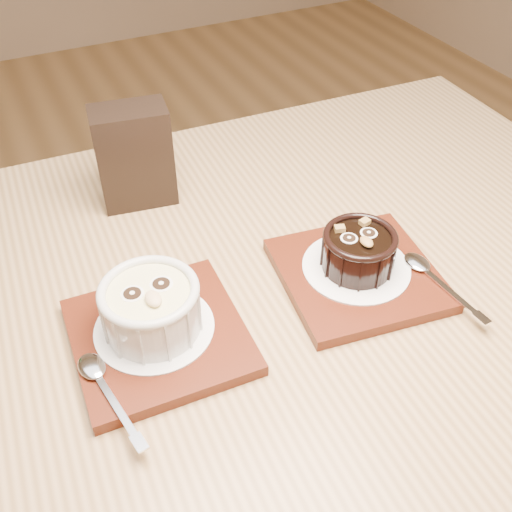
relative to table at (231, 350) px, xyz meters
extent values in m
plane|color=brown|center=(0.10, 0.23, -0.66)|extent=(5.00, 5.00, 0.00)
cube|color=olive|center=(0.00, 0.00, 0.07)|extent=(1.23, 0.85, 0.04)
cylinder|color=olive|center=(0.56, 0.33, -0.30)|extent=(0.06, 0.06, 0.71)
cube|color=#531D0D|center=(-0.09, -0.02, 0.10)|extent=(0.19, 0.19, 0.01)
cylinder|color=white|center=(-0.10, -0.02, 0.11)|extent=(0.13, 0.13, 0.00)
cylinder|color=silver|center=(-0.10, -0.02, 0.13)|extent=(0.10, 0.10, 0.05)
cylinder|color=#D9D285|center=(-0.10, -0.02, 0.16)|extent=(0.09, 0.09, 0.00)
torus|color=silver|center=(-0.10, -0.02, 0.16)|extent=(0.11, 0.11, 0.01)
cylinder|color=black|center=(-0.11, -0.01, 0.16)|extent=(0.02, 0.02, 0.00)
cylinder|color=black|center=(-0.08, -0.01, 0.16)|extent=(0.02, 0.02, 0.00)
ellipsoid|color=#D5B17D|center=(-0.10, -0.03, 0.17)|extent=(0.02, 0.02, 0.01)
cube|color=#531D0D|center=(0.15, -0.04, 0.10)|extent=(0.20, 0.20, 0.01)
cylinder|color=white|center=(0.15, -0.03, 0.11)|extent=(0.13, 0.13, 0.00)
cylinder|color=black|center=(0.15, -0.03, 0.13)|extent=(0.08, 0.08, 0.04)
cylinder|color=black|center=(0.15, -0.03, 0.15)|extent=(0.07, 0.07, 0.00)
torus|color=black|center=(0.15, -0.03, 0.15)|extent=(0.09, 0.09, 0.01)
cylinder|color=black|center=(0.14, -0.03, 0.15)|extent=(0.02, 0.02, 0.00)
cylinder|color=black|center=(0.17, -0.03, 0.15)|extent=(0.02, 0.02, 0.00)
ellipsoid|color=olive|center=(0.15, -0.04, 0.16)|extent=(0.01, 0.02, 0.01)
cube|color=brown|center=(0.14, -0.01, 0.16)|extent=(0.01, 0.01, 0.01)
cube|color=brown|center=(0.17, -0.01, 0.16)|extent=(0.01, 0.01, 0.01)
cube|color=black|center=(-0.03, 0.24, 0.16)|extent=(0.11, 0.07, 0.14)
camera|label=1|loc=(-0.19, -0.46, 0.59)|focal=42.00mm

